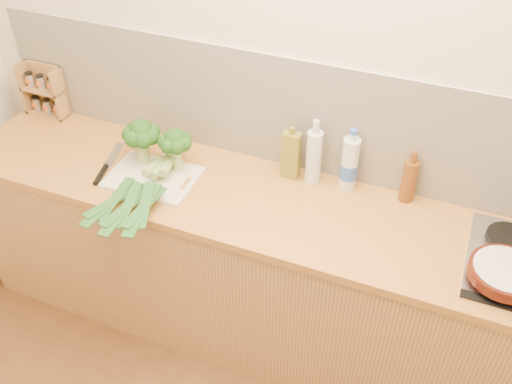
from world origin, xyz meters
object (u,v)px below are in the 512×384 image
chefs_knife (104,170)px  spice_rack (46,93)px  chopping_board (153,177)px  skillet (506,273)px

chefs_knife → spice_rack: bearing=135.8°
chopping_board → spice_rack: (-0.80, 0.29, 0.11)m
chefs_knife → skillet: bearing=-14.7°
skillet → spice_rack: bearing=161.7°
chopping_board → spice_rack: bearing=158.3°
skillet → spice_rack: spice_rack is taller
chopping_board → chefs_knife: bearing=-171.8°
chopping_board → skillet: bearing=-4.3°
spice_rack → chopping_board: bearing=-20.0°
chopping_board → spice_rack: size_ratio=1.44×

